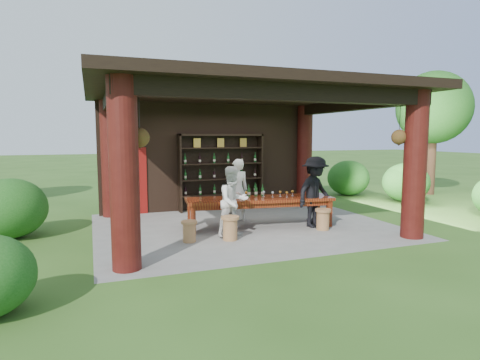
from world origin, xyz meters
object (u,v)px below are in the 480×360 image
object	(u,v)px
guest_woman	(233,202)
napkin_basket	(235,196)
tasting_table	(260,202)
stool_near_left	(230,227)
wine_shelf	(221,172)
host	(237,190)
stool_near_right	(323,219)
guest_man	(315,192)
stool_far_left	(189,231)

from	to	relation	value
guest_woman	napkin_basket	size ratio (longest dim) A/B	6.23
tasting_table	stool_near_left	world-z (taller)	tasting_table
wine_shelf	host	bearing A→B (deg)	-93.95
wine_shelf	tasting_table	world-z (taller)	wine_shelf
wine_shelf	host	size ratio (longest dim) A/B	1.59
wine_shelf	stool_near_right	xyz separation A→B (m)	(1.50, -3.49, -0.91)
host	guest_man	world-z (taller)	guest_man
stool_near_left	stool_far_left	size ratio (longest dim) A/B	1.15
stool_near_left	stool_near_right	distance (m)	2.47
stool_near_right	stool_far_left	size ratio (longest dim) A/B	1.11
host	stool_near_left	bearing A→B (deg)	65.12
host	tasting_table	bearing A→B (deg)	109.03
guest_woman	host	bearing A→B (deg)	52.86
stool_far_left	guest_woman	size ratio (longest dim) A/B	0.29
tasting_table	stool_near_right	xyz separation A→B (m)	(1.33, -0.86, -0.36)
stool_near_left	stool_near_right	bearing A→B (deg)	3.07
stool_near_left	host	xyz separation A→B (m)	(0.84, 1.84, 0.56)
stool_near_right	guest_woman	size ratio (longest dim) A/B	0.32
guest_woman	napkin_basket	bearing A→B (deg)	54.38
tasting_table	stool_near_right	world-z (taller)	tasting_table
tasting_table	napkin_basket	size ratio (longest dim) A/B	14.66
guest_man	host	bearing A→B (deg)	120.01
wine_shelf	host	distance (m)	1.83
tasting_table	guest_man	xyz separation A→B (m)	(1.30, -0.51, 0.26)
wine_shelf	napkin_basket	world-z (taller)	wine_shelf
guest_woman	wine_shelf	bearing A→B (deg)	62.90
napkin_basket	stool_near_left	bearing A→B (deg)	-114.58
guest_man	napkin_basket	size ratio (longest dim) A/B	6.90
wine_shelf	stool_near_left	bearing A→B (deg)	-104.95
stool_near_left	guest_woman	size ratio (longest dim) A/B	0.33
stool_far_left	tasting_table	bearing A→B (deg)	22.34
tasting_table	stool_far_left	distance (m)	2.23
stool_near_left	stool_far_left	xyz separation A→B (m)	(-0.89, 0.16, -0.04)
guest_woman	guest_man	xyz separation A→B (m)	(2.26, 0.18, 0.09)
tasting_table	wine_shelf	bearing A→B (deg)	93.70
wine_shelf	stool_near_left	distance (m)	3.86
stool_far_left	guest_man	distance (m)	3.41
tasting_table	stool_near_left	bearing A→B (deg)	-138.96
stool_far_left	guest_woman	distance (m)	1.22
napkin_basket	stool_far_left	bearing A→B (deg)	-146.16
stool_near_right	stool_far_left	bearing A→B (deg)	179.58
stool_far_left	host	size ratio (longest dim) A/B	0.28
wine_shelf	tasting_table	size ratio (longest dim) A/B	0.71
guest_woman	stool_far_left	bearing A→B (deg)	173.72
wine_shelf	guest_man	world-z (taller)	wine_shelf
tasting_table	host	xyz separation A→B (m)	(-0.29, 0.84, 0.21)
guest_man	napkin_basket	bearing A→B (deg)	142.97
stool_near_right	napkin_basket	xyz separation A→B (m)	(-1.97, 0.96, 0.55)
guest_woman	stool_near_right	bearing A→B (deg)	-17.96
stool_near_left	guest_man	world-z (taller)	guest_man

